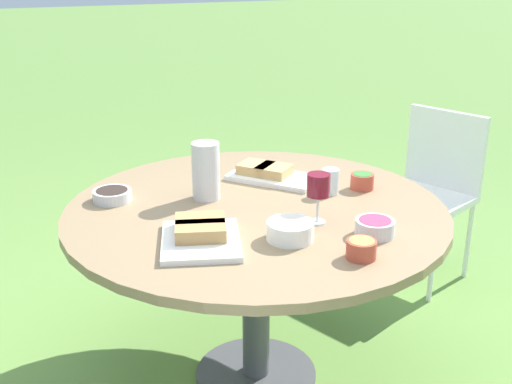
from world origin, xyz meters
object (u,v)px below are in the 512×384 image
(chair_near_right, at_px, (431,182))
(water_pitcher, at_px, (206,171))
(dining_table, at_px, (256,229))
(wine_glass, at_px, (318,187))

(chair_near_right, xyz_separation_m, water_pitcher, (-0.36, 1.35, 0.35))
(dining_table, relative_size, wine_glass, 7.89)
(dining_table, height_order, wine_glass, wine_glass)
(chair_near_right, height_order, water_pitcher, water_pitcher)
(water_pitcher, height_order, wine_glass, water_pitcher)
(water_pitcher, bearing_deg, chair_near_right, -75.26)
(water_pitcher, distance_m, wine_glass, 0.48)
(dining_table, bearing_deg, chair_near_right, -66.98)
(dining_table, relative_size, water_pitcher, 6.43)
(dining_table, bearing_deg, wine_glass, -147.04)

